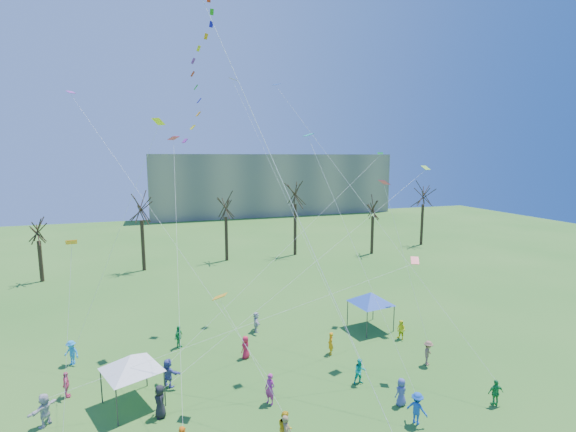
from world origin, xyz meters
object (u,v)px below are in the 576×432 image
object	(u,v)px
distant_building	(272,184)
canopy_tent_blue	(371,298)
big_box_kite	(205,72)
canopy_tent_white	(131,362)

from	to	relation	value
distant_building	canopy_tent_blue	world-z (taller)	distant_building
big_box_kite	canopy_tent_blue	size ratio (longest dim) A/B	5.83
big_box_kite	canopy_tent_blue	xyz separation A→B (m)	(14.00, 6.35, -16.08)
canopy_tent_white	canopy_tent_blue	size ratio (longest dim) A/B	0.91
distant_building	big_box_kite	distance (m)	81.67
distant_building	big_box_kite	size ratio (longest dim) A/B	2.46
distant_building	canopy_tent_blue	bearing A→B (deg)	-99.49
big_box_kite	canopy_tent_blue	distance (m)	22.25
distant_building	canopy_tent_blue	size ratio (longest dim) A/B	14.35
big_box_kite	canopy_tent_white	xyz separation A→B (m)	(-4.52, 1.35, -16.13)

